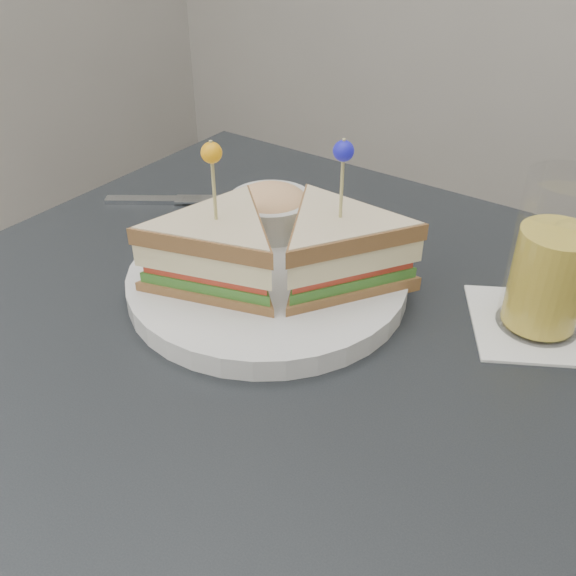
% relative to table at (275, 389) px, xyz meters
% --- Properties ---
extents(table, '(0.80, 0.80, 0.75)m').
position_rel_table_xyz_m(table, '(0.00, 0.00, 0.00)').
color(table, black).
rests_on(table, ground).
extents(plate_meal, '(0.36, 0.36, 0.18)m').
position_rel_table_xyz_m(plate_meal, '(-0.04, 0.06, 0.12)').
color(plate_meal, silver).
rests_on(plate_meal, table).
extents(cutlery_fork, '(0.08, 0.21, 0.01)m').
position_rel_table_xyz_m(cutlery_fork, '(-0.20, 0.16, 0.08)').
color(cutlery_fork, silver).
rests_on(cutlery_fork, table).
extents(cutlery_knife, '(0.20, 0.15, 0.01)m').
position_rel_table_xyz_m(cutlery_knife, '(-0.27, 0.16, 0.08)').
color(cutlery_knife, '#B4BAC0').
rests_on(cutlery_knife, table).
extents(drink_set, '(0.17, 0.17, 0.16)m').
position_rel_table_xyz_m(drink_set, '(0.21, 0.16, 0.15)').
color(drink_set, white).
rests_on(drink_set, table).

